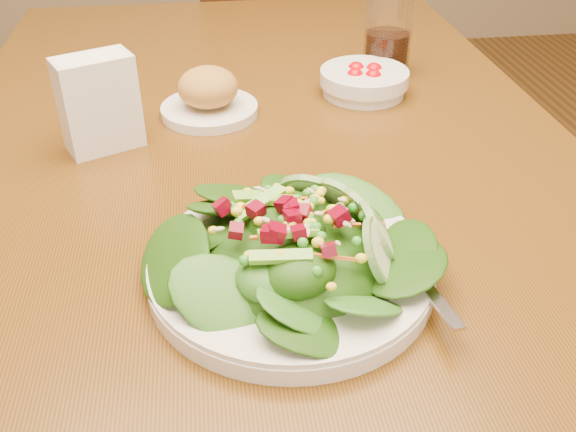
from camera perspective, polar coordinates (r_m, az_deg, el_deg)
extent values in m
cube|color=#5D3A11|center=(0.93, -2.66, 5.86)|extent=(0.90, 1.40, 0.04)
cylinder|color=#412113|center=(1.70, -17.68, 3.71)|extent=(0.07, 0.07, 0.71)
cylinder|color=#412113|center=(1.73, 8.61, 5.59)|extent=(0.07, 0.07, 0.71)
cube|color=#412113|center=(1.97, 1.30, 13.10)|extent=(0.60, 0.60, 0.04)
cylinder|color=#412113|center=(2.21, 7.45, 8.35)|extent=(0.04, 0.04, 0.44)
cylinder|color=#412113|center=(2.29, -2.32, 9.55)|extent=(0.04, 0.04, 0.44)
cylinder|color=#412113|center=(1.87, 5.49, 3.41)|extent=(0.04, 0.04, 0.44)
cylinder|color=#412113|center=(1.96, -5.76, 4.97)|extent=(0.04, 0.04, 0.44)
cylinder|color=white|center=(0.65, 0.24, -4.81)|extent=(0.29, 0.29, 0.02)
ellipsoid|color=#153608|center=(0.63, 0.24, -2.63)|extent=(0.20, 0.20, 0.04)
cube|color=silver|center=(0.65, 11.49, -4.53)|extent=(0.05, 0.18, 0.01)
cylinder|color=white|center=(0.99, -6.99, 9.34)|extent=(0.15, 0.15, 0.01)
ellipsoid|color=#A16E31|center=(0.98, -7.14, 11.32)|extent=(0.09, 0.09, 0.06)
cylinder|color=white|center=(1.06, 6.76, 11.76)|extent=(0.14, 0.14, 0.04)
sphere|color=#DD0007|center=(1.07, 7.63, 12.58)|extent=(0.03, 0.03, 0.03)
sphere|color=#DD0007|center=(1.07, 6.06, 12.71)|extent=(0.03, 0.03, 0.03)
sphere|color=#DD0007|center=(1.04, 5.96, 12.14)|extent=(0.03, 0.03, 0.03)
sphere|color=#DD0007|center=(1.04, 7.57, 12.02)|extent=(0.03, 0.03, 0.03)
cylinder|color=silver|center=(1.14, 8.89, 15.82)|extent=(0.08, 0.08, 0.14)
cylinder|color=black|center=(1.15, 8.74, 14.15)|extent=(0.07, 0.07, 0.07)
cube|color=white|center=(0.90, -16.46, 9.57)|extent=(0.11, 0.09, 0.13)
cube|color=white|center=(0.90, -16.57, 10.14)|extent=(0.10, 0.08, 0.11)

